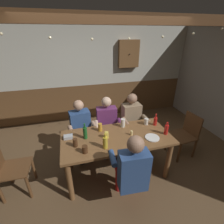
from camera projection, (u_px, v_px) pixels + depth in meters
name	position (u px, v px, depth m)	size (l,w,h in m)	color
ground_plane	(116.00, 171.00, 2.94)	(6.52, 6.52, 0.00)	brown
back_wall_upper	(92.00, 55.00, 4.16)	(5.43, 0.12, 1.56)	beige
back_wall_wainscot	(94.00, 100.00, 4.72)	(5.43, 0.12, 0.99)	brown
ceiling_beam	(110.00, 18.00, 2.19)	(4.89, 0.14, 0.16)	brown
dining_table	(117.00, 142.00, 2.64)	(1.77, 0.83, 0.77)	brown
person_0	(81.00, 127.00, 3.08)	(0.55, 0.57, 1.18)	#2D4C84
person_1	(107.00, 124.00, 3.20)	(0.55, 0.52, 1.19)	#6B2D66
person_2	(132.00, 120.00, 3.32)	(0.51, 0.52, 1.21)	#997F60
person_3	(131.00, 170.00, 2.08)	(0.53, 0.52, 1.25)	#2D4C84
chair_empty_near_right	(186.00, 134.00, 3.19)	(0.48, 0.48, 0.88)	brown
chair_empty_near_left	(8.00, 168.00, 2.38)	(0.45, 0.45, 0.88)	brown
table_candle	(132.00, 133.00, 2.61)	(0.04, 0.04, 0.08)	#F9E08C
condiment_caddy	(68.00, 137.00, 2.54)	(0.14, 0.10, 0.05)	#B2B7BC
plate_0	(152.00, 138.00, 2.55)	(0.23, 0.23, 0.01)	white
bottle_0	(166.00, 129.00, 2.62)	(0.06, 0.06, 0.22)	red
bottle_1	(105.00, 142.00, 2.30)	(0.07, 0.07, 0.24)	gold
bottle_2	(155.00, 121.00, 2.88)	(0.06, 0.06, 0.22)	red
bottle_3	(85.00, 133.00, 2.50)	(0.06, 0.06, 0.27)	#195923
pint_glass_0	(146.00, 122.00, 2.91)	(0.07, 0.07, 0.12)	white
pint_glass_1	(75.00, 143.00, 2.34)	(0.07, 0.07, 0.13)	#4C2D19
pint_glass_2	(123.00, 123.00, 2.84)	(0.08, 0.08, 0.15)	white
pint_glass_3	(107.00, 135.00, 2.54)	(0.07, 0.07, 0.11)	#E5C64C
pint_glass_4	(85.00, 149.00, 2.23)	(0.08, 0.08, 0.11)	#4C2D19
pint_glass_5	(100.00, 127.00, 2.72)	(0.07, 0.07, 0.14)	gold
wall_dart_cabinet	(129.00, 54.00, 4.27)	(0.56, 0.15, 0.70)	brown
string_lights	(111.00, 34.00, 2.23)	(3.84, 0.04, 0.17)	#F9EAB2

